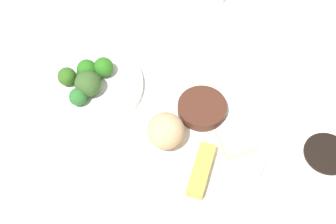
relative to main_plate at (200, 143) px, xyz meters
The scene contains 14 objects.
tabletop 0.06m from the main_plate, 126.36° to the left, with size 2.20×2.20×0.02m, color white.
main_plate is the anchor object (origin of this frame).
rice_scoop 0.08m from the main_plate, 124.98° to the right, with size 0.07×0.07×0.07m, color tan.
spring_roll 0.07m from the main_plate, 34.98° to the right, with size 0.11×0.03×0.02m, color gold.
crab_rangoon_wonton 0.07m from the main_plate, 55.02° to the left, with size 0.06×0.06×0.02m, color beige.
stir_fry_heap 0.07m from the main_plate, 145.02° to the left, with size 0.10×0.10×0.02m, color #49261A.
broccoli_plate 0.27m from the main_plate, 155.35° to the right, with size 0.22×0.22×0.01m, color white.
broccoli_floret_0 0.26m from the main_plate, 163.20° to the right, with size 0.04×0.04×0.04m, color #2B721D.
broccoli_floret_1 0.26m from the main_plate, 151.07° to the right, with size 0.05×0.05×0.05m, color #365927.
broccoli_floret_2 0.31m from the main_plate, 150.90° to the right, with size 0.04×0.04×0.04m, color #32621D.
broccoli_floret_3 0.27m from the main_plate, 143.96° to the right, with size 0.04×0.04×0.04m, color #2A6C2C.
broccoli_floret_4 0.29m from the main_plate, 157.85° to the right, with size 0.04×0.04×0.04m, color #28701C.
soy_sauce_bowl 0.24m from the main_plate, 46.75° to the left, with size 0.11×0.11×0.04m, color white.
soy_sauce_bowl_liquid 0.24m from the main_plate, 46.75° to the left, with size 0.09×0.09×0.00m, color black.
Camera 1 is at (0.35, -0.32, 0.79)m, focal length 46.82 mm.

